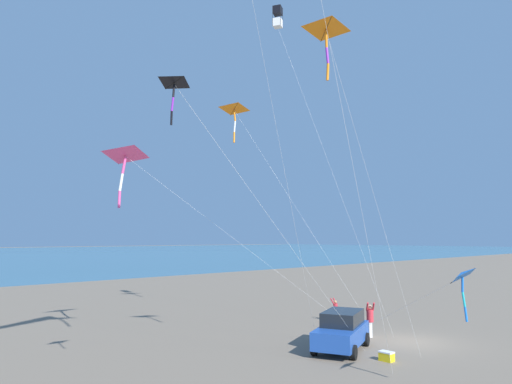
{
  "coord_description": "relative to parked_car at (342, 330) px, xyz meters",
  "views": [
    {
      "loc": [
        12.44,
        -22.95,
        5.43
      ],
      "look_at": [
        -1.84,
        -9.52,
        7.43
      ],
      "focal_mm": 32.01,
      "sensor_mm": 36.0,
      "label": 1
    }
  ],
  "objects": [
    {
      "name": "person_child_green_jacket",
      "position": [
        -4.89,
        5.98,
        -0.13
      ],
      "size": [
        0.44,
        0.35,
        1.51
      ],
      "color": "silver",
      "rests_on": "ground_plane"
    },
    {
      "name": "kite_delta_orange_high_right",
      "position": [
        1.96,
        -11.09,
        9.26
      ],
      "size": [
        1.65,
        12.47,
        10.48
      ],
      "color": "black",
      "rests_on": "ground_plane"
    },
    {
      "name": "person_adult_flyer",
      "position": [
        -0.69,
        3.58,
        0.1
      ],
      "size": [
        0.68,
        0.68,
        1.93
      ],
      "color": "silver",
      "rests_on": "ground_plane"
    },
    {
      "name": "ground_plane",
      "position": [
        1.37,
        4.18,
        -0.95
      ],
      "size": [
        600.0,
        600.0,
        0.0
      ],
      "primitive_type": "plane",
      "color": "#756654"
    },
    {
      "name": "kite_box_rainbow_low_near",
      "position": [
        -5.23,
        1.04,
        18.33
      ],
      "size": [
        5.84,
        3.79,
        20.0
      ],
      "color": "black",
      "rests_on": "ground_plane"
    },
    {
      "name": "kite_delta_white_trailing",
      "position": [
        7.06,
        -2.71,
        3.17
      ],
      "size": [
        8.77,
        4.41,
        4.46
      ],
      "color": "blue",
      "rests_on": "ground_plane"
    },
    {
      "name": "kite_delta_magenta_far_left",
      "position": [
        -9.09,
        -7.09,
        9.02
      ],
      "size": [
        7.0,
        13.06,
        10.51
      ],
      "color": "#EF4C93",
      "rests_on": "ground_plane"
    },
    {
      "name": "parked_car",
      "position": [
        0.0,
        0.0,
        0.0
      ],
      "size": [
        3.34,
        4.68,
        1.85
      ],
      "color": "#1E479E",
      "rests_on": "ground_plane"
    },
    {
      "name": "cooler_box",
      "position": [
        2.56,
        -0.19,
        -0.74
      ],
      "size": [
        0.62,
        0.42,
        0.42
      ],
      "color": "yellow",
      "rests_on": "ground_plane"
    },
    {
      "name": "kite_delta_striped_overhead",
      "position": [
        2.69,
        -4.34,
        13.02
      ],
      "size": [
        1.68,
        6.83,
        14.34
      ],
      "color": "orange",
      "rests_on": "ground_plane"
    },
    {
      "name": "kite_delta_green_low_center",
      "position": [
        -9.69,
        1.26,
        13.38
      ],
      "size": [
        8.15,
        5.99,
        14.74
      ],
      "color": "orange",
      "rests_on": "ground_plane"
    }
  ]
}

